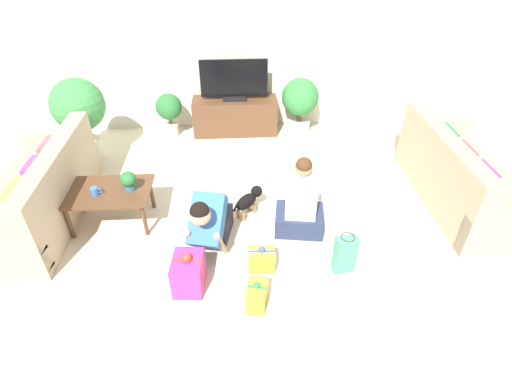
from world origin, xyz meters
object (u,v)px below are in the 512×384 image
gift_box_b (188,273)px  potted_plant_back_left (169,110)px  tv_console (235,116)px  tabletop_plant (129,180)px  person_sitting (300,206)px  gift_bag_a (345,254)px  gift_box_c (261,259)px  potted_plant_back_right (300,101)px  person_kneeling (210,222)px  coffee_table (109,194)px  gift_box_a (257,296)px  sofa_right (459,178)px  tv (234,82)px  mug (95,191)px  sofa_left (40,196)px  potted_plant_corner_left (79,109)px  dog (249,199)px

gift_box_b → potted_plant_back_left: bearing=99.3°
tv_console → tabletop_plant: bearing=-118.8°
person_sitting → gift_bag_a: size_ratio=2.18×
potted_plant_back_left → gift_box_c: size_ratio=2.44×
potted_plant_back_right → person_kneeling: (-1.29, -2.56, -0.17)m
coffee_table → gift_box_a: (1.54, -1.26, -0.27)m
sofa_right → tv: tv is taller
potted_plant_back_right → gift_box_c: (-0.79, -2.87, -0.42)m
person_kneeling → mug: (-1.22, 0.42, 0.13)m
potted_plant_back_left → tabletop_plant: (-0.17, -2.07, 0.13)m
sofa_left → person_kneeling: 2.01m
gift_box_a → potted_plant_back_left: bearing=108.6°
potted_plant_back_right → potted_plant_back_left: bearing=180.0°
sofa_right → tabletop_plant: (-3.79, -0.19, 0.24)m
person_kneeling → gift_box_c: (0.50, -0.31, -0.24)m
gift_box_a → tabletop_plant: (-1.29, 1.26, 0.44)m
sofa_left → person_sitting: person_sitting is taller
sofa_left → potted_plant_corner_left: bearing=173.7°
sofa_right → coffee_table: sofa_right is taller
potted_plant_back_right → gift_box_a: potted_plant_back_right is taller
potted_plant_back_right → gift_box_c: bearing=-105.4°
tv_console → person_kneeling: bearing=-96.4°
potted_plant_corner_left → mug: bearing=-70.3°
person_sitting → sofa_right: bearing=-158.8°
sofa_right → gift_box_b: bearing=110.9°
potted_plant_corner_left → gift_box_a: size_ratio=4.01×
sofa_right → dog: 2.51m
potted_plant_back_right → potted_plant_corner_left: bearing=-168.6°
gift_bag_a → potted_plant_corner_left: bearing=142.8°
sofa_right → tv_console: bearing=53.7°
sofa_right → dog: (-2.50, -0.12, -0.11)m
sofa_left → person_kneeling: (1.92, -0.61, 0.04)m
potted_plant_back_left → potted_plant_corner_left: (-1.07, -0.62, 0.32)m
coffee_table → gift_box_b: coffee_table is taller
sofa_left → person_kneeling: size_ratio=2.36×
person_kneeling → gift_box_c: bearing=-20.2°
tv_console → person_sitting: size_ratio=1.34×
dog → tabletop_plant: bearing=45.6°
coffee_table → tv: 2.58m
person_kneeling → potted_plant_back_right: bearing=75.4°
tv_console → gift_box_c: (0.20, -2.92, -0.16)m
person_sitting → tabletop_plant: (-1.82, 0.27, 0.22)m
coffee_table → sofa_right: bearing=2.6°
potted_plant_corner_left → gift_box_b: potted_plant_corner_left is taller
tv_console → person_sitting: person_sitting is taller
tv_console → tv: bearing=180.0°
coffee_table → person_kneeling: bearing=-23.8°
potted_plant_corner_left → person_sitting: size_ratio=1.21×
sofa_left → tv: size_ratio=1.99×
potted_plant_back_right → gift_box_b: size_ratio=2.06×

